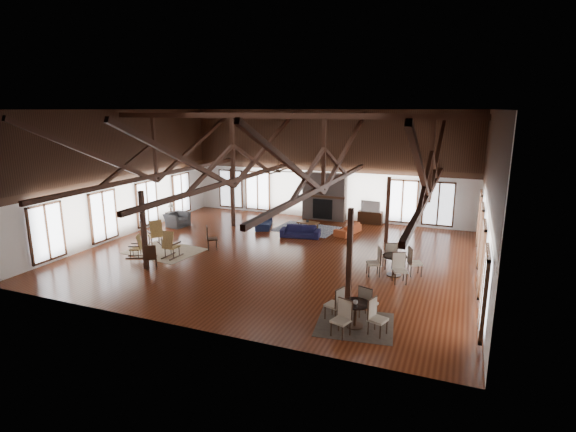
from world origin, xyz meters
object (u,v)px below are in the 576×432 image
at_px(tv_console, 370,217).
at_px(coffee_table, 308,223).
at_px(sofa_orange, 348,229).
at_px(sofa_navy_front, 300,231).
at_px(cafe_table_near, 355,310).
at_px(armchair, 177,220).
at_px(sofa_navy_left, 264,222).
at_px(cafe_table_far, 394,262).

bearing_deg(tv_console, coffee_table, -136.64).
distance_m(sofa_orange, coffee_table, 2.08).
distance_m(sofa_navy_front, tv_console, 4.69).
relative_size(sofa_navy_front, sofa_orange, 1.09).
bearing_deg(coffee_table, cafe_table_near, -55.93).
bearing_deg(sofa_orange, armchair, -64.49).
height_order(sofa_orange, armchair, armchair).
distance_m(sofa_navy_left, coffee_table, 2.33).
height_order(coffee_table, cafe_table_near, cafe_table_near).
bearing_deg(sofa_orange, coffee_table, -76.40).
xyz_separation_m(cafe_table_near, tv_console, (-2.05, 11.92, -0.18)).
bearing_deg(sofa_navy_left, cafe_table_near, -160.22).
xyz_separation_m(sofa_navy_front, sofa_navy_left, (-2.40, 1.02, -0.01)).
height_order(sofa_orange, tv_console, tv_console).
relative_size(sofa_orange, tv_console, 1.34).
distance_m(sofa_orange, cafe_table_far, 5.79).
height_order(sofa_navy_front, tv_console, tv_console).
xyz_separation_m(sofa_navy_left, cafe_table_far, (7.40, -4.53, 0.27)).
height_order(sofa_orange, coffee_table, sofa_orange).
height_order(sofa_navy_left, tv_console, tv_console).
relative_size(coffee_table, cafe_table_near, 0.58).
xyz_separation_m(armchair, tv_console, (9.28, 4.43, -0.03)).
height_order(sofa_navy_left, sofa_orange, sofa_navy_left).
bearing_deg(tv_console, sofa_orange, -103.31).
bearing_deg(tv_console, sofa_navy_front, -123.19).
bearing_deg(sofa_navy_front, sofa_orange, 26.41).
distance_m(coffee_table, cafe_table_near, 10.52).
bearing_deg(sofa_orange, sofa_navy_left, -71.72).
relative_size(sofa_navy_front, coffee_table, 1.67).
height_order(sofa_navy_front, sofa_navy_left, sofa_navy_front).
bearing_deg(cafe_table_far, sofa_orange, 121.55).
relative_size(sofa_orange, cafe_table_far, 0.84).
bearing_deg(cafe_table_far, cafe_table_near, -94.96).
bearing_deg(cafe_table_near, coffee_table, 116.65).
bearing_deg(cafe_table_far, sofa_navy_front, 145.00).
xyz_separation_m(cafe_table_near, cafe_table_far, (0.39, 4.49, 0.03)).
distance_m(armchair, cafe_table_near, 13.58).
bearing_deg(sofa_navy_front, cafe_table_far, -44.42).
distance_m(sofa_navy_front, sofa_navy_left, 2.61).
bearing_deg(sofa_navy_front, tv_console, 47.39).
relative_size(sofa_orange, coffee_table, 1.53).
bearing_deg(armchair, coffee_table, -64.81).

